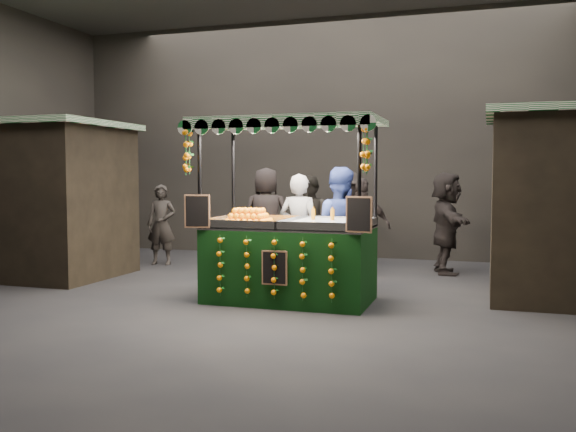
% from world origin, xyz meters
% --- Properties ---
extents(ground, '(12.00, 12.00, 0.00)m').
position_xyz_m(ground, '(0.00, 0.00, 0.00)').
color(ground, black).
rests_on(ground, ground).
extents(market_hall, '(12.10, 10.10, 5.05)m').
position_xyz_m(market_hall, '(0.00, 0.00, 3.38)').
color(market_hall, black).
rests_on(market_hall, ground).
extents(neighbour_stall_left, '(3.00, 2.20, 2.60)m').
position_xyz_m(neighbour_stall_left, '(-4.40, 1.00, 1.31)').
color(neighbour_stall_left, black).
rests_on(neighbour_stall_left, ground).
extents(juice_stall, '(2.54, 1.50, 2.47)m').
position_xyz_m(juice_stall, '(0.41, 0.20, 0.77)').
color(juice_stall, black).
rests_on(juice_stall, ground).
extents(vendor_grey, '(0.66, 0.45, 1.73)m').
position_xyz_m(vendor_grey, '(0.22, 1.27, 0.87)').
color(vendor_grey, gray).
rests_on(vendor_grey, ground).
extents(vendor_blue, '(0.94, 0.76, 1.83)m').
position_xyz_m(vendor_blue, '(0.83, 1.25, 0.92)').
color(vendor_blue, navy).
rests_on(vendor_blue, ground).
extents(shopper_0, '(0.61, 0.45, 1.54)m').
position_xyz_m(shopper_0, '(-3.00, 2.79, 0.77)').
color(shopper_0, '#2D2824').
rests_on(shopper_0, ground).
extents(shopper_1, '(1.03, 1.06, 1.72)m').
position_xyz_m(shopper_1, '(-0.19, 3.26, 0.86)').
color(shopper_1, black).
rests_on(shopper_1, ground).
extents(shopper_2, '(0.98, 0.41, 1.66)m').
position_xyz_m(shopper_2, '(0.88, 2.87, 0.83)').
color(shopper_2, '#2E2625').
rests_on(shopper_2, ground).
extents(shopper_3, '(1.32, 1.04, 1.79)m').
position_xyz_m(shopper_3, '(0.35, 4.08, 0.89)').
color(shopper_3, black).
rests_on(shopper_3, ground).
extents(shopper_4, '(1.01, 0.77, 1.85)m').
position_xyz_m(shopper_4, '(-0.99, 3.13, 0.93)').
color(shopper_4, '#2B2322').
rests_on(shopper_4, ground).
extents(shopper_5, '(0.86, 1.71, 1.77)m').
position_xyz_m(shopper_5, '(2.27, 3.33, 0.88)').
color(shopper_5, black).
rests_on(shopper_5, ground).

